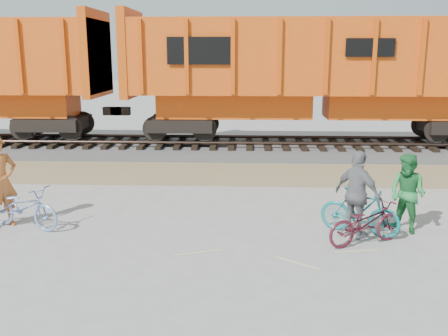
{
  "coord_description": "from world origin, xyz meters",
  "views": [
    {
      "loc": [
        -0.15,
        -9.54,
        3.65
      ],
      "look_at": [
        -0.62,
        1.5,
        1.11
      ],
      "focal_mm": 40.0,
      "sensor_mm": 36.0,
      "label": 1
    }
  ],
  "objects": [
    {
      "name": "ground",
      "position": [
        0.0,
        0.0,
        0.0
      ],
      "size": [
        120.0,
        120.0,
        0.0
      ],
      "primitive_type": "plane",
      "color": "#9E9E99",
      "rests_on": "ground"
    },
    {
      "name": "gravel_strip",
      "position": [
        0.0,
        5.5,
        0.01
      ],
      "size": [
        120.0,
        3.0,
        0.02
      ],
      "primitive_type": "cube",
      "color": "#8E7F58",
      "rests_on": "ground"
    },
    {
      "name": "ballast_bed",
      "position": [
        0.0,
        9.0,
        0.15
      ],
      "size": [
        120.0,
        4.0,
        0.3
      ],
      "primitive_type": "cube",
      "color": "slate",
      "rests_on": "ground"
    },
    {
      "name": "track",
      "position": [
        0.0,
        9.0,
        0.47
      ],
      "size": [
        120.0,
        2.6,
        0.24
      ],
      "color": "black",
      "rests_on": "ballast_bed"
    },
    {
      "name": "hopper_car_center",
      "position": [
        2.52,
        9.0,
        3.01
      ],
      "size": [
        14.0,
        3.13,
        4.65
      ],
      "color": "black",
      "rests_on": "track"
    },
    {
      "name": "bicycle_blue",
      "position": [
        -4.85,
        0.41,
        0.47
      ],
      "size": [
        1.88,
        1.16,
        0.93
      ],
      "primitive_type": "imported",
      "rotation": [
        0.0,
        0.0,
        1.24
      ],
      "color": "#7996D2",
      "rests_on": "ground"
    },
    {
      "name": "bicycle_teal",
      "position": [
        2.22,
        0.33,
        0.5
      ],
      "size": [
        1.67,
        1.19,
        0.99
      ],
      "primitive_type": "imported",
      "rotation": [
        0.0,
        0.0,
        1.08
      ],
      "color": "teal",
      "rests_on": "ground"
    },
    {
      "name": "bicycle_maroon",
      "position": [
        2.21,
        -0.22,
        0.44
      ],
      "size": [
        1.76,
        1.23,
        0.88
      ],
      "primitive_type": "imported",
      "rotation": [
        0.0,
        0.0,
        2.0
      ],
      "color": "#541825",
      "rests_on": "ground"
    },
    {
      "name": "person_solo",
      "position": [
        -5.35,
        0.51,
        0.99
      ],
      "size": [
        0.84,
        0.85,
        1.97
      ],
      "primitive_type": "imported",
      "rotation": [
        0.0,
        0.0,
        0.82
      ],
      "color": "#C1652B",
      "rests_on": "ground"
    },
    {
      "name": "person_man",
      "position": [
        3.22,
        0.53,
        0.83
      ],
      "size": [
        1.0,
        1.02,
        1.66
      ],
      "primitive_type": "imported",
      "rotation": [
        0.0,
        0.0,
        -0.88
      ],
      "color": "#26803D",
      "rests_on": "ground"
    },
    {
      "name": "person_woman",
      "position": [
        2.11,
        0.18,
        0.89
      ],
      "size": [
        1.02,
        1.07,
        1.79
      ],
      "primitive_type": "imported",
      "rotation": [
        0.0,
        0.0,
        2.29
      ],
      "color": "slate",
      "rests_on": "ground"
    }
  ]
}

